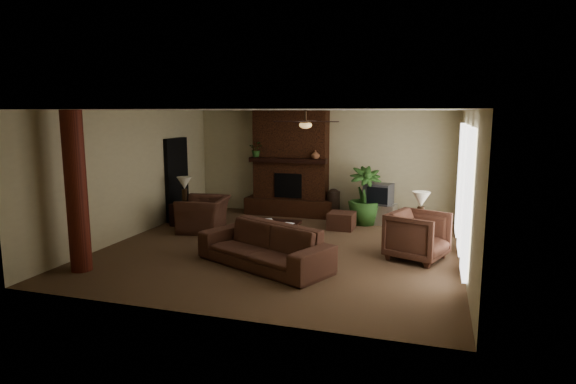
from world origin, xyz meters
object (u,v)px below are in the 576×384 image
(armchair_left, at_px, (204,208))
(armchair_right, at_px, (418,234))
(side_table_left, at_px, (184,214))
(tv_stand, at_px, (378,214))
(log_column, at_px, (76,192))
(lamp_left, at_px, (184,185))
(floor_plant, at_px, (364,208))
(lamp_right, at_px, (421,202))
(ottoman, at_px, (342,221))
(side_table_right, at_px, (419,236))
(floor_vase, at_px, (333,201))
(coffee_table, at_px, (271,224))
(sofa, at_px, (264,239))

(armchair_left, xyz_separation_m, armchair_right, (4.90, -0.88, -0.02))
(armchair_right, bearing_deg, armchair_left, 100.63)
(side_table_left, bearing_deg, tv_stand, 19.62)
(log_column, xyz_separation_m, lamp_left, (0.05, 3.62, -0.40))
(side_table_left, bearing_deg, armchair_right, -11.94)
(log_column, relative_size, tv_stand, 3.29)
(floor_plant, bearing_deg, tv_stand, 28.45)
(floor_plant, height_order, lamp_right, lamp_right)
(tv_stand, distance_m, lamp_left, 4.85)
(ottoman, height_order, lamp_left, lamp_left)
(lamp_left, distance_m, side_table_right, 5.66)
(tv_stand, height_order, floor_vase, floor_vase)
(armchair_left, height_order, lamp_right, lamp_right)
(armchair_right, xyz_separation_m, coffee_table, (-3.06, 0.41, -0.13))
(side_table_right, relative_size, lamp_right, 0.85)
(coffee_table, bearing_deg, sofa, -75.15)
(log_column, bearing_deg, armchair_right, 23.05)
(armchair_left, bearing_deg, tv_stand, 106.59)
(armchair_left, bearing_deg, lamp_right, 77.12)
(armchair_right, bearing_deg, floor_vase, 56.60)
(ottoman, distance_m, side_table_right, 2.23)
(sofa, relative_size, tv_stand, 3.02)
(lamp_left, relative_size, lamp_right, 1.00)
(side_table_left, bearing_deg, ottoman, 11.57)
(armchair_right, xyz_separation_m, tv_stand, (-1.06, 2.81, -0.25))
(sofa, relative_size, side_table_right, 4.66)
(armchair_left, distance_m, ottoman, 3.28)
(side_table_left, xyz_separation_m, lamp_left, (0.03, 0.04, 0.73))
(sofa, height_order, tv_stand, sofa)
(floor_plant, relative_size, lamp_right, 2.19)
(floor_plant, bearing_deg, armchair_right, -62.18)
(tv_stand, distance_m, side_table_right, 2.37)
(floor_vase, bearing_deg, armchair_right, -54.19)
(armchair_left, xyz_separation_m, coffee_table, (1.83, -0.47, -0.15))
(floor_plant, bearing_deg, lamp_right, -54.76)
(ottoman, xyz_separation_m, lamp_left, (-3.76, -0.74, 0.80))
(log_column, xyz_separation_m, coffee_table, (2.57, 2.81, -1.03))
(armchair_right, relative_size, coffee_table, 0.84)
(tv_stand, height_order, side_table_right, side_table_right)
(ottoman, bearing_deg, tv_stand, 47.93)
(ottoman, height_order, tv_stand, tv_stand)
(log_column, xyz_separation_m, lamp_right, (5.65, 3.04, -0.40))
(lamp_left, bearing_deg, ottoman, 11.10)
(side_table_left, distance_m, lamp_right, 5.70)
(ottoman, bearing_deg, floor_plant, 56.89)
(log_column, height_order, armchair_right, log_column)
(floor_vase, xyz_separation_m, lamp_left, (-3.31, -1.93, 0.57))
(armchair_right, distance_m, side_table_right, 0.73)
(log_column, xyz_separation_m, armchair_right, (5.63, 2.40, -0.90))
(log_column, distance_m, lamp_right, 6.43)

